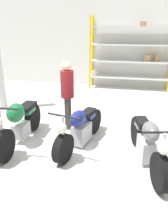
{
  "coord_description": "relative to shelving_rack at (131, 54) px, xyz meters",
  "views": [
    {
      "loc": [
        0.92,
        -3.95,
        2.42
      ],
      "look_at": [
        0.0,
        0.4,
        0.7
      ],
      "focal_mm": 35.0,
      "sensor_mm": 36.0,
      "label": 1
    }
  ],
  "objects": [
    {
      "name": "motorcycle_blue",
      "position": [
        -0.92,
        -5.13,
        -1.05
      ],
      "size": [
        0.8,
        2.03,
        0.95
      ],
      "rotation": [
        0.0,
        0.0,
        -1.81
      ],
      "color": "black",
      "rests_on": "ground_plane"
    },
    {
      "name": "motorcycle_grey",
      "position": [
        0.45,
        -5.56,
        -1.0
      ],
      "size": [
        0.8,
        2.06,
        1.0
      ],
      "rotation": [
        0.0,
        0.0,
        -1.34
      ],
      "color": "black",
      "rests_on": "ground_plane"
    },
    {
      "name": "ground_plane",
      "position": [
        -0.89,
        -5.3,
        -1.45
      ],
      "size": [
        30.0,
        30.0,
        0.0
      ],
      "primitive_type": "plane",
      "color": "silver"
    },
    {
      "name": "motorcycle_green",
      "position": [
        -2.24,
        -5.29,
        -0.97
      ],
      "size": [
        0.72,
        2.08,
        1.08
      ],
      "rotation": [
        0.0,
        0.0,
        -1.54
      ],
      "color": "black",
      "rests_on": "ground_plane"
    },
    {
      "name": "back_wall",
      "position": [
        -0.89,
        0.36,
        0.35
      ],
      "size": [
        30.0,
        0.08,
        3.6
      ],
      "color": "silver",
      "rests_on": "ground_plane"
    },
    {
      "name": "shelving_rack",
      "position": [
        0.0,
        0.0,
        0.0
      ],
      "size": [
        3.28,
        0.63,
        2.87
      ],
      "color": "yellow",
      "rests_on": "ground_plane"
    },
    {
      "name": "person_browsing",
      "position": [
        -1.43,
        -4.29,
        -0.45
      ],
      "size": [
        0.43,
        0.43,
        1.7
      ],
      "rotation": [
        0.0,
        0.0,
        3.64
      ],
      "color": "#38332D",
      "rests_on": "ground_plane"
    }
  ]
}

